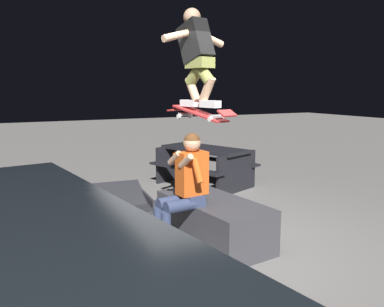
% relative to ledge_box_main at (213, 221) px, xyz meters
% --- Properties ---
extents(ground_plane, '(40.00, 40.00, 0.00)m').
position_rel_ledge_box_main_xyz_m(ground_plane, '(-0.08, 0.02, -0.27)').
color(ground_plane, slate).
extents(ledge_box_main, '(1.60, 0.91, 0.53)m').
position_rel_ledge_box_main_xyz_m(ledge_box_main, '(0.00, 0.00, 0.00)').
color(ledge_box_main, '#38383D').
rests_on(ledge_box_main, ground).
extents(person_sitting_on_ledge, '(0.60, 0.77, 1.37)m').
position_rel_ledge_box_main_xyz_m(person_sitting_on_ledge, '(-0.05, 0.42, 0.50)').
color(person_sitting_on_ledge, '#2D3856').
rests_on(person_sitting_on_ledge, ground).
extents(skateboard, '(1.04, 0.43, 0.17)m').
position_rel_ledge_box_main_xyz_m(skateboard, '(0.05, 0.17, 1.32)').
color(skateboard, '#B72D2D').
extents(skater_airborne, '(0.64, 0.88, 1.12)m').
position_rel_ledge_box_main_xyz_m(skater_airborne, '(0.11, 0.18, 2.00)').
color(skater_airborne, white).
extents(kicker_ramp, '(1.30, 1.07, 0.38)m').
position_rel_ledge_box_main_xyz_m(kicker_ramp, '(1.95, 0.64, -0.21)').
color(kicker_ramp, '#28282D').
rests_on(kicker_ramp, ground).
extents(picnic_table_back, '(2.06, 1.85, 0.75)m').
position_rel_ledge_box_main_xyz_m(picnic_table_back, '(2.59, -1.28, 0.23)').
color(picnic_table_back, black).
rests_on(picnic_table_back, ground).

